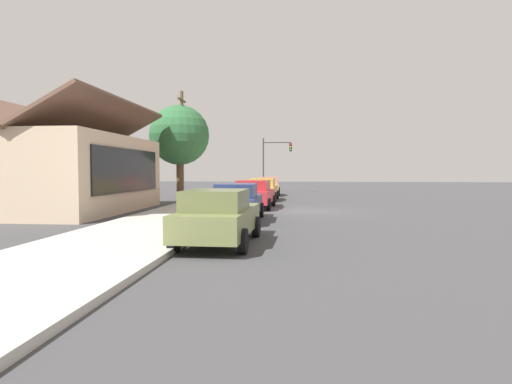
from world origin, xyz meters
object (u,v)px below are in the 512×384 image
at_px(car_cherry, 254,194).
at_px(car_olive, 219,216).
at_px(car_mustard, 263,189).
at_px(utility_pole_wooden, 182,144).
at_px(traffic_light_main, 274,156).
at_px(car_coral, 269,186).
at_px(shade_tree, 179,135).
at_px(car_navy, 238,202).
at_px(fire_hydrant_red, 209,208).

bearing_deg(car_cherry, car_olive, -177.36).
relative_size(car_olive, car_cherry, 0.97).
distance_m(car_cherry, car_mustard, 6.41).
bearing_deg(utility_pole_wooden, traffic_light_main, -24.62).
xyz_separation_m(car_olive, car_coral, (24.64, 0.17, -0.00)).
bearing_deg(utility_pole_wooden, car_mustard, -72.61).
xyz_separation_m(car_cherry, car_coral, (12.65, 0.03, -0.00)).
xyz_separation_m(car_cherry, utility_pole_wooden, (4.72, 5.42, 3.11)).
xyz_separation_m(shade_tree, utility_pole_wooden, (-0.03, -0.18, -0.59)).
xyz_separation_m(car_navy, car_cherry, (6.21, -0.10, 0.00)).
bearing_deg(car_coral, car_navy, 177.28).
distance_m(car_mustard, fire_hydrant_red, 12.13).
bearing_deg(shade_tree, traffic_light_main, -25.38).
xyz_separation_m(car_cherry, traffic_light_main, (17.07, -0.24, 2.67)).
relative_size(car_olive, utility_pole_wooden, 0.62).
relative_size(car_navy, car_mustard, 1.06).
relative_size(shade_tree, utility_pole_wooden, 0.88).
relative_size(car_cherry, utility_pole_wooden, 0.64).
bearing_deg(car_navy, car_mustard, -1.05).
xyz_separation_m(car_mustard, shade_tree, (-1.66, 5.59, 3.70)).
bearing_deg(fire_hydrant_red, traffic_light_main, -4.18).
height_order(car_coral, fire_hydrant_red, car_coral).
relative_size(car_cherry, shade_tree, 0.73).
xyz_separation_m(car_olive, car_navy, (5.79, 0.24, -0.00)).
relative_size(car_navy, shade_tree, 0.72).
bearing_deg(car_mustard, car_navy, -179.73).
xyz_separation_m(car_cherry, fire_hydrant_red, (-5.64, 1.42, -0.32)).
height_order(car_cherry, car_coral, same).
bearing_deg(car_coral, car_olive, 177.89).
xyz_separation_m(car_olive, fire_hydrant_red, (6.36, 1.57, -0.32)).
bearing_deg(car_olive, utility_pole_wooden, 19.97).
relative_size(car_coral, fire_hydrant_red, 6.17).
distance_m(car_olive, car_coral, 24.64).
xyz_separation_m(car_olive, shade_tree, (16.74, 5.75, 3.70)).
bearing_deg(car_mustard, car_olive, -178.86).
bearing_deg(traffic_light_main, car_cherry, 179.21).
bearing_deg(fire_hydrant_red, car_coral, -4.36).
relative_size(car_cherry, car_coral, 1.09).
bearing_deg(utility_pole_wooden, car_cherry, -131.01).
bearing_deg(car_cherry, shade_tree, 51.69).
distance_m(car_cherry, traffic_light_main, 17.28).
bearing_deg(fire_hydrant_red, utility_pole_wooden, 21.12).
relative_size(car_cherry, traffic_light_main, 0.92).
xyz_separation_m(car_olive, car_cherry, (11.99, 0.15, 0.00)).
bearing_deg(car_olive, shade_tree, 20.51).
bearing_deg(car_cherry, car_coral, 2.07).
distance_m(shade_tree, traffic_light_main, 13.67).
xyz_separation_m(car_navy, car_coral, (18.86, -0.07, -0.00)).
bearing_deg(car_coral, car_mustard, 177.62).
height_order(car_navy, car_cherry, same).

